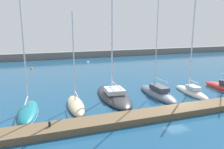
# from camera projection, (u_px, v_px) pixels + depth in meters

# --- Properties ---
(ground_plane) EXTENTS (122.23, 122.23, 0.00)m
(ground_plane) POSITION_uv_depth(u_px,v_px,m) (176.00, 107.00, 24.73)
(ground_plane) COLOR navy
(dock_pier) EXTENTS (47.77, 2.33, 0.60)m
(dock_pier) POSITION_uv_depth(u_px,v_px,m) (186.00, 109.00, 23.06)
(dock_pier) COLOR brown
(dock_pier) RESTS_ON ground_plane
(breakwater_seawall) EXTENTS (110.01, 2.71, 1.83)m
(breakwater_seawall) POSITION_uv_depth(u_px,v_px,m) (85.00, 54.00, 65.23)
(breakwater_seawall) COLOR slate
(breakwater_seawall) RESTS_ON ground_plane
(sailboat_teal_second) EXTENTS (2.52, 7.07, 13.63)m
(sailboat_teal_second) POSITION_uv_depth(u_px,v_px,m) (28.00, 111.00, 22.92)
(sailboat_teal_second) COLOR #19707F
(sailboat_teal_second) RESTS_ON ground_plane
(sailboat_sand_third) EXTENTS (2.12, 6.80, 10.76)m
(sailboat_sand_third) POSITION_uv_depth(u_px,v_px,m) (76.00, 105.00, 24.58)
(sailboat_sand_third) COLOR beige
(sailboat_sand_third) RESTS_ON ground_plane
(sailboat_charcoal_fourth) EXTENTS (4.12, 10.34, 16.29)m
(sailboat_charcoal_fourth) POSITION_uv_depth(u_px,v_px,m) (114.00, 95.00, 27.90)
(sailboat_charcoal_fourth) COLOR #2D2D33
(sailboat_charcoal_fourth) RESTS_ON ground_plane
(sailboat_slate_fifth) EXTENTS (2.35, 8.24, 17.90)m
(sailboat_slate_fifth) POSITION_uv_depth(u_px,v_px,m) (158.00, 93.00, 28.55)
(sailboat_slate_fifth) COLOR slate
(sailboat_slate_fifth) RESTS_ON ground_plane
(sailboat_ivory_sixth) EXTENTS (2.12, 6.85, 14.72)m
(sailboat_ivory_sixth) POSITION_uv_depth(u_px,v_px,m) (191.00, 91.00, 29.46)
(sailboat_ivory_sixth) COLOR silver
(sailboat_ivory_sixth) RESTS_ON ground_plane
(sailboat_red_seventh) EXTENTS (2.03, 6.71, 12.12)m
(sailboat_red_seventh) POSITION_uv_depth(u_px,v_px,m) (224.00, 87.00, 31.25)
(sailboat_red_seventh) COLOR #B72D28
(sailboat_red_seventh) RESTS_ON ground_plane
(mooring_buoy_orange) EXTENTS (0.69, 0.69, 0.69)m
(mooring_buoy_orange) POSITION_uv_depth(u_px,v_px,m) (32.00, 69.00, 47.02)
(mooring_buoy_orange) COLOR orange
(mooring_buoy_orange) RESTS_ON ground_plane
(mooring_buoy_white) EXTENTS (0.71, 0.71, 0.71)m
(mooring_buoy_white) POSITION_uv_depth(u_px,v_px,m) (88.00, 62.00, 55.96)
(mooring_buoy_white) COLOR white
(mooring_buoy_white) RESTS_ON ground_plane
(dock_bollard) EXTENTS (0.20, 0.20, 0.44)m
(dock_bollard) POSITION_uv_depth(u_px,v_px,m) (50.00, 124.00, 18.35)
(dock_bollard) COLOR black
(dock_bollard) RESTS_ON dock_pier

